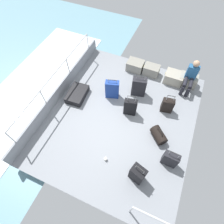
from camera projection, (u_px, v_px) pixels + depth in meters
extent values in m
cube|color=gray|center=(121.00, 117.00, 5.70)|extent=(4.40, 5.20, 0.06)
cube|color=gray|center=(60.00, 91.00, 5.95)|extent=(0.06, 5.20, 0.45)
cylinder|color=silver|center=(15.00, 141.00, 4.69)|extent=(0.04, 0.04, 1.00)
cylinder|color=silver|center=(45.00, 101.00, 5.37)|extent=(0.04, 0.04, 1.00)
cylinder|color=silver|center=(69.00, 71.00, 6.06)|extent=(0.04, 0.04, 1.00)
cylinder|color=silver|center=(88.00, 46.00, 6.74)|extent=(0.04, 0.04, 1.00)
cylinder|color=silver|center=(54.00, 74.00, 5.29)|extent=(0.04, 4.16, 0.04)
cylinder|color=silver|center=(131.00, 209.00, 3.87)|extent=(0.04, 0.04, 0.95)
cylinder|color=silver|center=(156.00, 218.00, 3.37)|extent=(0.90, 0.04, 0.04)
cube|color=white|center=(31.00, 89.00, 6.73)|extent=(2.40, 7.28, 0.01)
cube|color=gray|center=(135.00, 66.00, 6.64)|extent=(0.58, 0.45, 0.36)
torus|color=tan|center=(128.00, 62.00, 6.65)|extent=(0.02, 0.12, 0.12)
torus|color=tan|center=(143.00, 66.00, 6.52)|extent=(0.02, 0.12, 0.12)
cube|color=gray|center=(151.00, 70.00, 6.51)|extent=(0.54, 0.39, 0.37)
torus|color=tan|center=(144.00, 66.00, 6.51)|extent=(0.02, 0.12, 0.12)
torus|color=tan|center=(159.00, 71.00, 6.39)|extent=(0.02, 0.12, 0.12)
cube|color=#9E9989|center=(174.00, 78.00, 6.31)|extent=(0.61, 0.48, 0.38)
torus|color=tan|center=(165.00, 73.00, 6.32)|extent=(0.02, 0.12, 0.12)
torus|color=tan|center=(183.00, 79.00, 6.18)|extent=(0.02, 0.12, 0.12)
cube|color=gray|center=(188.00, 80.00, 6.24)|extent=(0.59, 0.41, 0.38)
torus|color=tan|center=(180.00, 76.00, 6.24)|extent=(0.02, 0.12, 0.12)
torus|color=tan|center=(198.00, 81.00, 6.11)|extent=(0.02, 0.12, 0.12)
cube|color=#26598C|center=(192.00, 72.00, 5.85)|extent=(0.34, 0.20, 0.48)
sphere|color=tan|center=(196.00, 64.00, 5.55)|extent=(0.20, 0.20, 0.20)
cylinder|color=black|center=(191.00, 84.00, 5.85)|extent=(0.12, 0.40, 0.12)
cylinder|color=black|center=(187.00, 92.00, 5.95)|extent=(0.11, 0.11, 0.38)
cylinder|color=black|center=(185.00, 82.00, 5.89)|extent=(0.12, 0.40, 0.12)
cylinder|color=black|center=(182.00, 91.00, 5.99)|extent=(0.11, 0.11, 0.38)
cube|color=black|center=(138.00, 174.00, 4.43)|extent=(0.42, 0.35, 0.62)
cylinder|color=#A5A8AD|center=(136.00, 167.00, 4.13)|extent=(0.02, 0.02, 0.17)
cylinder|color=#A5A8AD|center=(144.00, 173.00, 4.06)|extent=(0.02, 0.02, 0.17)
cylinder|color=#2D2D2D|center=(140.00, 169.00, 4.03)|extent=(0.23, 0.09, 0.02)
cube|color=white|center=(141.00, 169.00, 4.41)|extent=(0.05, 0.02, 0.08)
cube|color=black|center=(130.00, 107.00, 5.49)|extent=(0.42, 0.25, 0.62)
cylinder|color=#A5A8AD|center=(127.00, 98.00, 5.15)|extent=(0.02, 0.02, 0.22)
cylinder|color=#A5A8AD|center=(136.00, 100.00, 5.12)|extent=(0.02, 0.02, 0.22)
cylinder|color=#2D2D2D|center=(132.00, 97.00, 5.05)|extent=(0.25, 0.07, 0.02)
cube|color=green|center=(131.00, 101.00, 5.37)|extent=(0.05, 0.02, 0.08)
cube|color=navy|center=(112.00, 89.00, 5.83)|extent=(0.47, 0.33, 0.68)
cylinder|color=#A5A8AD|center=(108.00, 81.00, 5.51)|extent=(0.02, 0.02, 0.10)
cylinder|color=#A5A8AD|center=(116.00, 82.00, 5.49)|extent=(0.02, 0.02, 0.10)
cylinder|color=#2D2D2D|center=(112.00, 80.00, 5.46)|extent=(0.27, 0.10, 0.02)
cube|color=green|center=(113.00, 84.00, 5.79)|extent=(0.05, 0.02, 0.08)
cube|color=black|center=(77.00, 94.00, 6.02)|extent=(0.62, 0.85, 0.22)
cube|color=silver|center=(82.00, 85.00, 6.21)|extent=(0.05, 0.01, 0.08)
cube|color=black|center=(167.00, 105.00, 5.59)|extent=(0.38, 0.25, 0.52)
cylinder|color=#A5A8AD|center=(167.00, 98.00, 5.29)|extent=(0.02, 0.02, 0.22)
cylinder|color=#A5A8AD|center=(174.00, 99.00, 5.26)|extent=(0.02, 0.02, 0.22)
cylinder|color=#2D2D2D|center=(172.00, 96.00, 5.18)|extent=(0.23, 0.06, 0.02)
cube|color=white|center=(168.00, 101.00, 5.56)|extent=(0.05, 0.01, 0.08)
cube|color=black|center=(139.00, 87.00, 5.88)|extent=(0.50, 0.34, 0.70)
cylinder|color=#A5A8AD|center=(136.00, 78.00, 5.55)|extent=(0.02, 0.02, 0.10)
cylinder|color=#A5A8AD|center=(145.00, 79.00, 5.52)|extent=(0.02, 0.02, 0.10)
cylinder|color=#2D2D2D|center=(141.00, 77.00, 5.50)|extent=(0.29, 0.09, 0.02)
cube|color=green|center=(140.00, 80.00, 5.78)|extent=(0.05, 0.02, 0.08)
cube|color=black|center=(170.00, 159.00, 4.66)|extent=(0.40, 0.21, 0.55)
cylinder|color=#A5A8AD|center=(170.00, 152.00, 4.39)|extent=(0.02, 0.02, 0.17)
cylinder|color=#A5A8AD|center=(179.00, 157.00, 4.33)|extent=(0.02, 0.02, 0.17)
cylinder|color=#2D2D2D|center=(175.00, 153.00, 4.29)|extent=(0.25, 0.03, 0.02)
cube|color=white|center=(173.00, 154.00, 4.61)|extent=(0.05, 0.01, 0.08)
cylinder|color=black|center=(159.00, 135.00, 5.17)|extent=(0.57, 0.57, 0.30)
torus|color=black|center=(160.00, 133.00, 5.03)|extent=(0.19, 0.19, 0.26)
cylinder|color=white|center=(105.00, 159.00, 4.89)|extent=(0.08, 0.08, 0.10)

